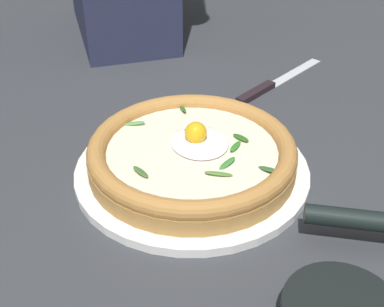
{
  "coord_description": "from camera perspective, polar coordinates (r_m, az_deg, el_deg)",
  "views": [
    {
      "loc": [
        -0.47,
        0.18,
        0.39
      ],
      "look_at": [
        0.03,
        0.03,
        0.03
      ],
      "focal_mm": 46.55,
      "sensor_mm": 36.0,
      "label": 1
    }
  ],
  "objects": [
    {
      "name": "table_knife",
      "position": [
        0.88,
        8.82,
        7.7
      ],
      "size": [
        0.14,
        0.22,
        0.01
      ],
      "color": "silver",
      "rests_on": "ground"
    },
    {
      "name": "pizza_plate",
      "position": [
        0.65,
        -0.0,
        -1.88
      ],
      "size": [
        0.3,
        0.3,
        0.01
      ],
      "primitive_type": "cylinder",
      "color": "white",
      "rests_on": "ground"
    },
    {
      "name": "ground_plane",
      "position": [
        0.65,
        2.97,
        -4.62
      ],
      "size": [
        2.4,
        2.4,
        0.03
      ],
      "primitive_type": "cube",
      "color": "#34373C",
      "rests_on": "ground"
    },
    {
      "name": "pizza",
      "position": [
        0.64,
        0.01,
        0.05
      ],
      "size": [
        0.27,
        0.27,
        0.06
      ],
      "color": "#B17F40",
      "rests_on": "pizza_plate"
    },
    {
      "name": "pizza_cutter",
      "position": [
        0.56,
        20.12,
        -7.29
      ],
      "size": [
        0.09,
        0.15,
        0.08
      ],
      "color": "silver",
      "rests_on": "ground"
    }
  ]
}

